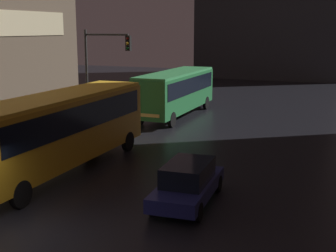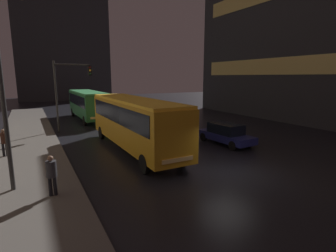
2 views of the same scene
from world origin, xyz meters
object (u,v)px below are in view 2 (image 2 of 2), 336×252
Objects in this scene: street_lamp_sidewalk at (6,61)px; car_taxi at (226,134)px; pedestrian_near at (51,172)px; pedestrian_mid at (4,141)px; bus_near at (134,119)px; traffic_light_main at (69,84)px; bus_far at (88,102)px.

car_taxi is at bearing 9.45° from street_lamp_sidewalk.
pedestrian_near reaches higher than pedestrian_mid.
pedestrian_mid is (-7.50, 1.98, -1.02)m from bus_near.
traffic_light_main is at bearing 72.42° from street_lamp_sidewalk.
bus_near is at bearing 90.13° from bus_far.
pedestrian_mid is 7.25m from street_lamp_sidewalk.
pedestrian_near is 4.69m from street_lamp_sidewalk.
bus_near is at bearing -157.63° from pedestrian_near.
bus_near is 1.84× the size of traffic_light_main.
traffic_light_main is at bearing 65.31° from bus_far.
bus_far reaches higher than pedestrian_near.
traffic_light_main reaches higher than car_taxi.
car_taxi is (6.57, -15.93, -1.22)m from bus_far.
bus_far is 6.83m from traffic_light_main.
street_lamp_sidewalk reaches higher than pedestrian_mid.
bus_far is 14.45m from pedestrian_mid.
street_lamp_sidewalk reaches higher than traffic_light_main.
bus_near reaches higher than car_taxi.
traffic_light_main is at bearing -72.23° from bus_near.
car_taxi is at bearing -120.00° from pedestrian_mid.
bus_near is at bearing 29.41° from street_lamp_sidewalk.
car_taxi is (6.46, -1.57, -1.35)m from bus_near.
traffic_light_main reaches higher than bus_far.
street_lamp_sidewalk is at bearing -107.58° from traffic_light_main.
pedestrian_near is 0.27× the size of traffic_light_main.
street_lamp_sidewalk is at bearing 5.89° from car_taxi.
street_lamp_sidewalk is (-6.54, -18.12, 3.47)m from bus_far.
pedestrian_near is (-5.44, -5.15, -0.98)m from bus_near.
traffic_light_main reaches higher than pedestrian_near.
pedestrian_mid is (-13.96, 3.55, 0.33)m from car_taxi.
pedestrian_mid is at bearing -17.81° from car_taxi.
bus_near is 7.82m from pedestrian_mid.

